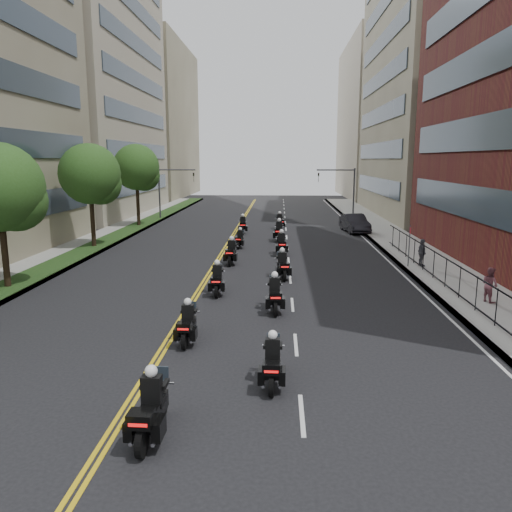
{
  "coord_description": "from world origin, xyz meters",
  "views": [
    {
      "loc": [
        2.57,
        -11.97,
        6.53
      ],
      "look_at": [
        1.31,
        14.8,
        1.31
      ],
      "focal_mm": 35.0,
      "sensor_mm": 36.0,
      "label": 1
    }
  ],
  "objects": [
    {
      "name": "grass_strip",
      "position": [
        -11.2,
        25.0,
        0.17
      ],
      "size": [
        2.0,
        90.0,
        0.04
      ],
      "primitive_type": "cube",
      "color": "#173D16",
      "rests_on": "sidewalk_left"
    },
    {
      "name": "motorcycle_1",
      "position": [
        2.4,
        1.7,
        0.65
      ],
      "size": [
        0.52,
        2.23,
        1.64
      ],
      "rotation": [
        0.0,
        0.0,
        -0.02
      ],
      "color": "black",
      "rests_on": "ground"
    },
    {
      "name": "motorcycle_5",
      "position": [
        2.76,
        15.08,
        0.68
      ],
      "size": [
        0.7,
        2.33,
        1.72
      ],
      "rotation": [
        0.0,
        0.0,
        0.13
      ],
      "color": "black",
      "rests_on": "ground"
    },
    {
      "name": "building_left_far",
      "position": [
        -22.0,
        78.0,
        13.0
      ],
      "size": [
        16.0,
        28.0,
        26.0
      ],
      "primitive_type": "cube",
      "color": "#7D745B",
      "rests_on": "ground"
    },
    {
      "name": "building_left_mid",
      "position": [
        -21.98,
        48.0,
        17.0
      ],
      "size": [
        16.11,
        28.0,
        34.0
      ],
      "color": "#ADA48C",
      "rests_on": "ground"
    },
    {
      "name": "traffic_signal_left",
      "position": [
        -9.54,
        42.0,
        3.7
      ],
      "size": [
        4.09,
        0.2,
        5.6
      ],
      "color": "#3F3F44",
      "rests_on": "ground"
    },
    {
      "name": "motorcycle_4",
      "position": [
        -0.45,
        11.66,
        0.67
      ],
      "size": [
        0.57,
        2.3,
        1.7
      ],
      "rotation": [
        0.0,
        0.0,
        0.06
      ],
      "color": "black",
      "rests_on": "ground"
    },
    {
      "name": "sidewalk_left",
      "position": [
        -12.0,
        25.0,
        0.07
      ],
      "size": [
        4.0,
        90.0,
        0.15
      ],
      "primitive_type": "cube",
      "color": "gray",
      "rests_on": "ground"
    },
    {
      "name": "motorcycle_9",
      "position": [
        2.55,
        27.99,
        0.73
      ],
      "size": [
        0.62,
        2.52,
        1.86
      ],
      "rotation": [
        0.0,
        0.0,
        -0.05
      ],
      "color": "black",
      "rests_on": "ground"
    },
    {
      "name": "motorcycle_11",
      "position": [
        2.61,
        34.73,
        0.68
      ],
      "size": [
        0.71,
        2.32,
        1.72
      ],
      "rotation": [
        0.0,
        0.0,
        0.14
      ],
      "color": "black",
      "rests_on": "ground"
    },
    {
      "name": "ground",
      "position": [
        0.0,
        0.0,
        0.0
      ],
      "size": [
        160.0,
        160.0,
        0.0
      ],
      "primitive_type": "plane",
      "color": "black",
      "rests_on": "ground"
    },
    {
      "name": "motorcycle_0",
      "position": [
        -0.42,
        -1.27,
        0.71
      ],
      "size": [
        0.56,
        2.42,
        1.79
      ],
      "rotation": [
        0.0,
        0.0,
        -0.03
      ],
      "color": "black",
      "rests_on": "ground"
    },
    {
      "name": "motorcycle_10",
      "position": [
        -0.68,
        31.97,
        0.7
      ],
      "size": [
        0.62,
        2.4,
        1.77
      ],
      "rotation": [
        0.0,
        0.0,
        0.07
      ],
      "color": "black",
      "rests_on": "ground"
    },
    {
      "name": "traffic_signal_right",
      "position": [
        9.54,
        42.0,
        3.7
      ],
      "size": [
        4.09,
        0.2,
        5.6
      ],
      "color": "#3F3F44",
      "rests_on": "ground"
    },
    {
      "name": "sidewalk_right",
      "position": [
        12.0,
        25.0,
        0.07
      ],
      "size": [
        4.0,
        90.0,
        0.15
      ],
      "primitive_type": "cube",
      "color": "gray",
      "rests_on": "ground"
    },
    {
      "name": "pedestrian_b",
      "position": [
        12.12,
        10.38,
        0.95
      ],
      "size": [
        0.85,
        0.94,
        1.6
      ],
      "primitive_type": "imported",
      "rotation": [
        0.0,
        0.0,
        1.95
      ],
      "color": "brown",
      "rests_on": "sidewalk_right"
    },
    {
      "name": "building_right_tan",
      "position": [
        21.48,
        48.0,
        15.0
      ],
      "size": [
        15.11,
        28.0,
        30.0
      ],
      "color": "#7D745B",
      "rests_on": "ground"
    },
    {
      "name": "building_right_far",
      "position": [
        21.5,
        78.0,
        13.0
      ],
      "size": [
        15.0,
        28.0,
        26.0
      ],
      "primitive_type": "cube",
      "color": "#ADA48C",
      "rests_on": "ground"
    },
    {
      "name": "motorcycle_8",
      "position": [
        -0.36,
        24.74,
        0.6
      ],
      "size": [
        0.55,
        2.07,
        1.53
      ],
      "rotation": [
        0.0,
        0.0,
        -0.08
      ],
      "color": "black",
      "rests_on": "ground"
    },
    {
      "name": "motorcycle_3",
      "position": [
        2.4,
        8.97,
        0.69
      ],
      "size": [
        0.58,
        2.37,
        1.75
      ],
      "rotation": [
        0.0,
        0.0,
        0.05
      ],
      "color": "black",
      "rests_on": "ground"
    },
    {
      "name": "iron_fence",
      "position": [
        11.0,
        12.0,
        0.9
      ],
      "size": [
        0.05,
        28.0,
        1.5
      ],
      "color": "black",
      "rests_on": "sidewalk_right"
    },
    {
      "name": "motorcycle_7",
      "position": [
        2.74,
        22.03,
        0.7
      ],
      "size": [
        0.57,
        2.41,
        1.78
      ],
      "rotation": [
        0.0,
        0.0,
        0.04
      ],
      "color": "black",
      "rests_on": "ground"
    },
    {
      "name": "motorcycle_2",
      "position": [
        -0.7,
        5.04,
        0.64
      ],
      "size": [
        0.51,
        2.2,
        1.63
      ],
      "rotation": [
        0.0,
        0.0,
        0.01
      ],
      "color": "black",
      "rests_on": "ground"
    },
    {
      "name": "street_trees",
      "position": [
        -11.05,
        18.61,
        5.13
      ],
      "size": [
        4.4,
        38.4,
        7.98
      ],
      "color": "#302315",
      "rests_on": "ground"
    },
    {
      "name": "motorcycle_6",
      "position": [
        -0.44,
        18.83,
        0.7
      ],
      "size": [
        0.56,
        2.39,
        1.77
      ],
      "rotation": [
        0.0,
        0.0,
        -0.04
      ],
      "color": "black",
      "rests_on": "ground"
    },
    {
      "name": "parked_sedan",
      "position": [
        9.4,
        33.37,
        0.82
      ],
      "size": [
        2.36,
        5.14,
        1.63
      ],
      "primitive_type": "imported",
      "rotation": [
        0.0,
        0.0,
        0.13
      ],
      "color": "black",
      "rests_on": "ground"
    },
    {
      "name": "pedestrian_c",
      "position": [
        11.2,
        18.04,
        0.98
      ],
      "size": [
        0.53,
        1.02,
        1.67
      ],
      "primitive_type": "imported",
      "rotation": [
        0.0,
        0.0,
        1.7
      ],
      "color": "#47474F",
      "rests_on": "sidewalk_right"
    }
  ]
}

